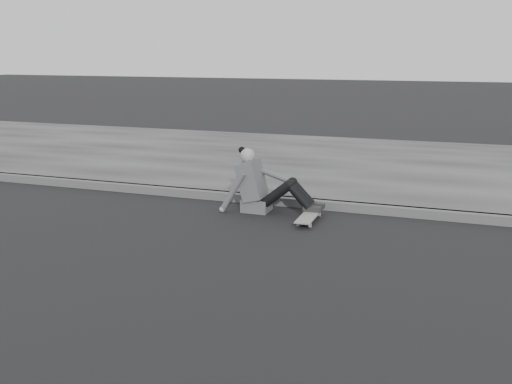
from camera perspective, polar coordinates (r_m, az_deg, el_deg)
ground at (r=5.43m, az=9.47°, el=-9.34°), size 80.00×80.00×0.00m
curb at (r=7.83m, az=12.69°, el=-1.75°), size 24.00×0.16×0.12m
sidewalk at (r=10.76m, az=14.55°, el=2.37°), size 24.00×6.00×0.12m
skateboard at (r=7.35m, az=5.35°, el=-2.40°), size 0.20×0.78×0.09m
seated_woman at (r=7.70m, az=0.52°, el=0.64°), size 1.38×0.46×0.88m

